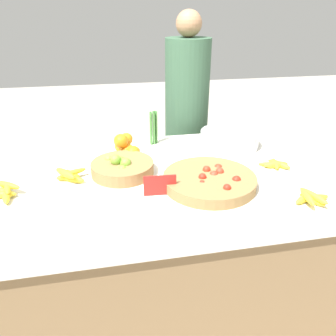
{
  "coord_description": "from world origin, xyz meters",
  "views": [
    {
      "loc": [
        -0.28,
        -1.45,
        1.52
      ],
      "look_at": [
        0.0,
        0.0,
        0.79
      ],
      "focal_mm": 35.0,
      "sensor_mm": 36.0,
      "label": 1
    }
  ],
  "objects_px": {
    "price_sign": "(160,185)",
    "metal_bowl": "(229,139)",
    "lime_bowl": "(123,167)",
    "tomato_basket": "(209,180)",
    "vendor_person": "(186,127)"
  },
  "relations": [
    {
      "from": "tomato_basket",
      "to": "metal_bowl",
      "type": "bearing_deg",
      "value": 59.45
    },
    {
      "from": "metal_bowl",
      "to": "price_sign",
      "type": "distance_m",
      "value": 0.72
    },
    {
      "from": "tomato_basket",
      "to": "vendor_person",
      "type": "height_order",
      "value": "vendor_person"
    },
    {
      "from": "lime_bowl",
      "to": "price_sign",
      "type": "xyz_separation_m",
      "value": [
        0.15,
        -0.25,
        0.01
      ]
    },
    {
      "from": "metal_bowl",
      "to": "vendor_person",
      "type": "distance_m",
      "value": 0.56
    },
    {
      "from": "vendor_person",
      "to": "price_sign",
      "type": "bearing_deg",
      "value": -110.17
    },
    {
      "from": "lime_bowl",
      "to": "tomato_basket",
      "type": "height_order",
      "value": "lime_bowl"
    },
    {
      "from": "price_sign",
      "to": "metal_bowl",
      "type": "bearing_deg",
      "value": 47.78
    },
    {
      "from": "tomato_basket",
      "to": "price_sign",
      "type": "height_order",
      "value": "price_sign"
    },
    {
      "from": "metal_bowl",
      "to": "price_sign",
      "type": "relative_size",
      "value": 2.39
    },
    {
      "from": "tomato_basket",
      "to": "metal_bowl",
      "type": "height_order",
      "value": "metal_bowl"
    },
    {
      "from": "metal_bowl",
      "to": "price_sign",
      "type": "height_order",
      "value": "price_sign"
    },
    {
      "from": "lime_bowl",
      "to": "metal_bowl",
      "type": "relative_size",
      "value": 0.9
    },
    {
      "from": "vendor_person",
      "to": "tomato_basket",
      "type": "bearing_deg",
      "value": -97.5
    },
    {
      "from": "lime_bowl",
      "to": "price_sign",
      "type": "distance_m",
      "value": 0.29
    }
  ]
}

